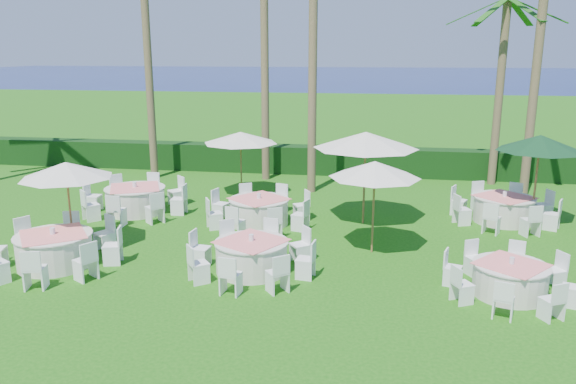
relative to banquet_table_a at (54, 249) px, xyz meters
name	(u,v)px	position (x,y,z in m)	size (l,w,h in m)	color
ground	(271,279)	(5.56, 0.00, -0.44)	(120.00, 120.00, 0.00)	#18550E
hedge	(322,160)	(5.56, 12.00, 0.16)	(34.00, 1.00, 1.20)	black
ocean	(367,78)	(5.56, 102.00, -0.44)	(260.00, 260.00, 0.00)	#070D4D
banquet_table_a	(54,249)	(0.00, 0.00, 0.00)	(3.31, 3.31, 1.00)	beige
banquet_table_b	(252,255)	(5.00, 0.38, -0.02)	(3.18, 3.18, 0.96)	beige
banquet_table_c	(510,279)	(10.97, -0.04, -0.06)	(2.85, 2.85, 0.88)	beige
banquet_table_d	(136,199)	(0.02, 4.87, 0.02)	(3.48, 3.48, 1.04)	beige
banquet_table_e	(259,211)	(4.38, 4.24, 0.00)	(3.26, 3.26, 0.99)	beige
banquet_table_f	(503,208)	(11.98, 5.70, 0.00)	(3.23, 3.23, 0.99)	beige
umbrella_a	(66,170)	(-0.13, 1.10, 1.79)	(2.42, 2.42, 2.45)	brown
umbrella_b	(375,169)	(7.91, 2.24, 1.84)	(2.41, 2.41, 2.50)	brown
umbrella_c	(240,138)	(2.99, 7.61, 1.76)	(2.74, 2.74, 2.41)	brown
umbrella_d	(366,140)	(7.60, 4.83, 2.21)	(3.22, 3.22, 2.90)	brown
umbrella_green	(540,143)	(12.80, 5.51, 2.14)	(2.58, 2.58, 2.83)	brown
palm_a	(146,20)	(-1.41, 10.03, 6.03)	(4.40, 4.16, 11.97)	brown
palm_b	(265,58)	(3.34, 10.52, 4.55)	(4.40, 4.13, 9.06)	brown
palm_c	(313,1)	(5.50, 8.67, 6.57)	(4.41, 4.10, 13.03)	brown
palm_d	(500,83)	(12.61, 11.08, 3.62)	(4.40, 4.15, 7.26)	brown
palm_e	(536,69)	(13.43, 9.25, 4.21)	(4.32, 4.32, 8.40)	brown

